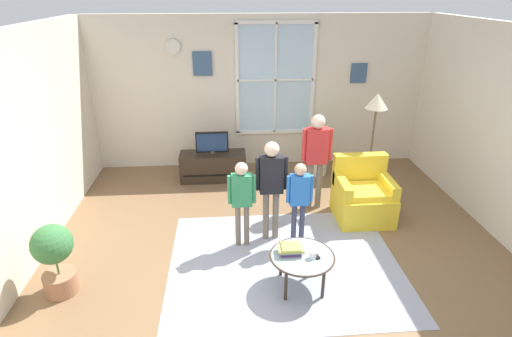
{
  "coord_description": "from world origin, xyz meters",
  "views": [
    {
      "loc": [
        -0.61,
        -3.93,
        3.04
      ],
      "look_at": [
        -0.27,
        0.52,
        1.04
      ],
      "focal_mm": 28.53,
      "sensor_mm": 36.0,
      "label": 1
    }
  ],
  "objects_px": {
    "television": "(212,142)",
    "person_red_shirt": "(316,151)",
    "coffee_table": "(302,258)",
    "floor_lamp": "(376,112)",
    "remote_near_books": "(297,249)",
    "person_black_shirt": "(271,180)",
    "remote_near_cup": "(316,255)",
    "person_green_shirt": "(242,195)",
    "armchair": "(363,196)",
    "cup": "(313,255)",
    "book_stack": "(291,249)",
    "potted_plant_by_window": "(318,146)",
    "potted_plant_corner": "(55,255)",
    "person_blue_shirt": "(299,194)",
    "tv_stand": "(213,166)"
  },
  "relations": [
    {
      "from": "television",
      "to": "person_red_shirt",
      "type": "distance_m",
      "value": 1.88
    },
    {
      "from": "coffee_table",
      "to": "floor_lamp",
      "type": "height_order",
      "value": "floor_lamp"
    },
    {
      "from": "remote_near_books",
      "to": "person_black_shirt",
      "type": "height_order",
      "value": "person_black_shirt"
    },
    {
      "from": "remote_near_cup",
      "to": "person_green_shirt",
      "type": "distance_m",
      "value": 1.18
    },
    {
      "from": "remote_near_cup",
      "to": "person_green_shirt",
      "type": "bearing_deg",
      "value": 130.7
    },
    {
      "from": "armchair",
      "to": "cup",
      "type": "height_order",
      "value": "armchair"
    },
    {
      "from": "cup",
      "to": "remote_near_books",
      "type": "xyz_separation_m",
      "value": [
        -0.14,
        0.16,
        -0.03
      ]
    },
    {
      "from": "person_red_shirt",
      "to": "person_black_shirt",
      "type": "xyz_separation_m",
      "value": [
        -0.73,
        -0.77,
        -0.06
      ]
    },
    {
      "from": "armchair",
      "to": "television",
      "type": "bearing_deg",
      "value": 146.29
    },
    {
      "from": "book_stack",
      "to": "remote_near_books",
      "type": "height_order",
      "value": "book_stack"
    },
    {
      "from": "potted_plant_by_window",
      "to": "potted_plant_corner",
      "type": "xyz_separation_m",
      "value": [
        -3.42,
        -2.84,
        -0.04
      ]
    },
    {
      "from": "potted_plant_by_window",
      "to": "floor_lamp",
      "type": "height_order",
      "value": "floor_lamp"
    },
    {
      "from": "potted_plant_by_window",
      "to": "armchair",
      "type": "bearing_deg",
      "value": -78.56
    },
    {
      "from": "cup",
      "to": "potted_plant_corner",
      "type": "height_order",
      "value": "potted_plant_corner"
    },
    {
      "from": "book_stack",
      "to": "remote_near_cup",
      "type": "distance_m",
      "value": 0.27
    },
    {
      "from": "potted_plant_by_window",
      "to": "coffee_table",
      "type": "bearing_deg",
      "value": -105.5
    },
    {
      "from": "coffee_table",
      "to": "book_stack",
      "type": "distance_m",
      "value": 0.15
    },
    {
      "from": "television",
      "to": "person_red_shirt",
      "type": "xyz_separation_m",
      "value": [
        1.51,
        -1.1,
        0.23
      ]
    },
    {
      "from": "person_black_shirt",
      "to": "remote_near_cup",
      "type": "bearing_deg",
      "value": -69.65
    },
    {
      "from": "book_stack",
      "to": "person_green_shirt",
      "type": "distance_m",
      "value": 0.97
    },
    {
      "from": "remote_near_cup",
      "to": "armchair",
      "type": "bearing_deg",
      "value": 55.49
    },
    {
      "from": "remote_near_cup",
      "to": "person_blue_shirt",
      "type": "xyz_separation_m",
      "value": [
        -0.03,
        0.88,
        0.27
      ]
    },
    {
      "from": "remote_near_cup",
      "to": "person_red_shirt",
      "type": "xyz_separation_m",
      "value": [
        0.36,
        1.77,
        0.48
      ]
    },
    {
      "from": "television",
      "to": "cup",
      "type": "relative_size",
      "value": 6.29
    },
    {
      "from": "armchair",
      "to": "remote_near_books",
      "type": "height_order",
      "value": "armchair"
    },
    {
      "from": "television",
      "to": "person_blue_shirt",
      "type": "height_order",
      "value": "person_blue_shirt"
    },
    {
      "from": "coffee_table",
      "to": "cup",
      "type": "xyz_separation_m",
      "value": [
        0.1,
        -0.05,
        0.07
      ]
    },
    {
      "from": "cup",
      "to": "floor_lamp",
      "type": "height_order",
      "value": "floor_lamp"
    },
    {
      "from": "person_blue_shirt",
      "to": "potted_plant_by_window",
      "type": "relative_size",
      "value": 1.27
    },
    {
      "from": "remote_near_cup",
      "to": "person_green_shirt",
      "type": "height_order",
      "value": "person_green_shirt"
    },
    {
      "from": "coffee_table",
      "to": "cup",
      "type": "bearing_deg",
      "value": -26.57
    },
    {
      "from": "tv_stand",
      "to": "armchair",
      "type": "bearing_deg",
      "value": -33.76
    },
    {
      "from": "cup",
      "to": "remote_near_books",
      "type": "height_order",
      "value": "cup"
    },
    {
      "from": "person_green_shirt",
      "to": "person_black_shirt",
      "type": "height_order",
      "value": "person_black_shirt"
    },
    {
      "from": "television",
      "to": "floor_lamp",
      "type": "relative_size",
      "value": 0.33
    },
    {
      "from": "tv_stand",
      "to": "armchair",
      "type": "distance_m",
      "value": 2.58
    },
    {
      "from": "television",
      "to": "book_stack",
      "type": "relative_size",
      "value": 1.97
    },
    {
      "from": "tv_stand",
      "to": "person_blue_shirt",
      "type": "relative_size",
      "value": 1.0
    },
    {
      "from": "person_red_shirt",
      "to": "person_blue_shirt",
      "type": "distance_m",
      "value": 0.99
    },
    {
      "from": "remote_near_books",
      "to": "book_stack",
      "type": "bearing_deg",
      "value": -142.87
    },
    {
      "from": "person_red_shirt",
      "to": "person_green_shirt",
      "type": "relative_size",
      "value": 1.25
    },
    {
      "from": "remote_near_cup",
      "to": "book_stack",
      "type": "bearing_deg",
      "value": 165.45
    },
    {
      "from": "television",
      "to": "remote_near_cup",
      "type": "relative_size",
      "value": 3.88
    },
    {
      "from": "television",
      "to": "person_black_shirt",
      "type": "height_order",
      "value": "person_black_shirt"
    },
    {
      "from": "remote_near_books",
      "to": "person_green_shirt",
      "type": "xyz_separation_m",
      "value": [
        -0.57,
        0.74,
        0.3
      ]
    },
    {
      "from": "person_black_shirt",
      "to": "person_green_shirt",
      "type": "bearing_deg",
      "value": -160.67
    },
    {
      "from": "cup",
      "to": "book_stack",
      "type": "bearing_deg",
      "value": 155.48
    },
    {
      "from": "remote_near_books",
      "to": "remote_near_cup",
      "type": "bearing_deg",
      "value": -35.35
    },
    {
      "from": "remote_near_books",
      "to": "potted_plant_corner",
      "type": "relative_size",
      "value": 0.17
    },
    {
      "from": "person_red_shirt",
      "to": "person_blue_shirt",
      "type": "height_order",
      "value": "person_red_shirt"
    }
  ]
}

